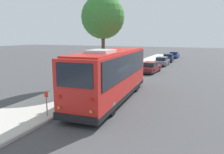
% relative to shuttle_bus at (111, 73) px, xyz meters
% --- Properties ---
extents(ground_plane, '(160.00, 160.00, 0.00)m').
position_rel_shuttle_bus_xyz_m(ground_plane, '(-0.93, -0.29, -1.91)').
color(ground_plane, '#474749').
extents(sidewalk_slab, '(80.00, 3.58, 0.15)m').
position_rel_shuttle_bus_xyz_m(sidewalk_slab, '(-0.93, 3.27, -1.83)').
color(sidewalk_slab, beige).
rests_on(sidewalk_slab, ground).
extents(curb_strip, '(80.00, 0.14, 0.15)m').
position_rel_shuttle_bus_xyz_m(curb_strip, '(-0.93, 1.41, -1.83)').
color(curb_strip, '#AAA69D').
rests_on(curb_strip, ground).
extents(shuttle_bus, '(10.30, 3.17, 3.54)m').
position_rel_shuttle_bus_xyz_m(shuttle_bus, '(0.00, 0.00, 0.00)').
color(shuttle_bus, red).
rests_on(shuttle_bus, ground).
extents(parked_sedan_maroon, '(4.33, 2.03, 1.28)m').
position_rel_shuttle_bus_xyz_m(parked_sedan_maroon, '(12.56, 0.32, -1.32)').
color(parked_sedan_maroon, maroon).
rests_on(parked_sedan_maroon, ground).
extents(parked_sedan_gray, '(4.22, 1.74, 1.31)m').
position_rel_shuttle_bus_xyz_m(parked_sedan_gray, '(19.56, 0.19, -1.30)').
color(parked_sedan_gray, slate).
rests_on(parked_sedan_gray, ground).
extents(parked_sedan_navy, '(4.65, 1.93, 1.33)m').
position_rel_shuttle_bus_xyz_m(parked_sedan_navy, '(25.40, 0.21, -1.29)').
color(parked_sedan_navy, '#19234C').
rests_on(parked_sedan_navy, ground).
extents(parked_sedan_blue, '(4.19, 1.80, 1.26)m').
position_rel_shuttle_bus_xyz_m(parked_sedan_blue, '(32.33, 0.12, -1.33)').
color(parked_sedan_blue, navy).
rests_on(parked_sedan_blue, ground).
extents(street_tree, '(3.77, 3.77, 8.25)m').
position_rel_shuttle_bus_xyz_m(street_tree, '(4.53, 2.70, 4.29)').
color(street_tree, brown).
rests_on(street_tree, sidewalk_slab).
extents(sign_post_near, '(0.06, 0.22, 1.30)m').
position_rel_shuttle_bus_xyz_m(sign_post_near, '(-4.49, 1.77, -1.08)').
color(sign_post_near, gray).
rests_on(sign_post_near, sidewalk_slab).
extents(sign_post_far, '(0.06, 0.22, 1.60)m').
position_rel_shuttle_bus_xyz_m(sign_post_far, '(-2.86, 1.77, -0.93)').
color(sign_post_far, gray).
rests_on(sign_post_far, sidewalk_slab).
extents(fire_hydrant, '(0.22, 0.22, 0.81)m').
position_rel_shuttle_bus_xyz_m(fire_hydrant, '(6.24, 1.86, -1.35)').
color(fire_hydrant, gold).
rests_on(fire_hydrant, sidewalk_slab).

